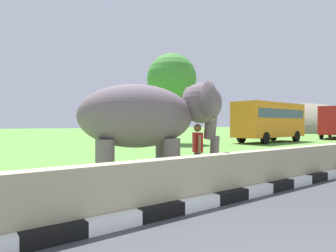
{
  "coord_description": "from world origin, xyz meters",
  "views": [
    {
      "loc": [
        -2.78,
        -0.72,
        1.66
      ],
      "look_at": [
        1.73,
        5.42,
        1.6
      ],
      "focal_mm": 30.92,
      "sensor_mm": 36.0,
      "label": 1
    }
  ],
  "objects": [
    {
      "name": "person_handler",
      "position": [
        2.94,
        5.61,
        0.93
      ],
      "size": [
        0.41,
        0.6,
        1.66
      ],
      "color": "navy",
      "rests_on": "ground_plane"
    },
    {
      "name": "striped_curb",
      "position": [
        -0.35,
        3.39,
        0.12
      ],
      "size": [
        16.2,
        0.2,
        0.24
      ],
      "color": "white",
      "rests_on": "ground_plane"
    },
    {
      "name": "tree_distant",
      "position": [
        11.96,
        18.82,
        5.47
      ],
      "size": [
        4.18,
        4.18,
        7.59
      ],
      "color": "brown",
      "rests_on": "ground_plane"
    },
    {
      "name": "bus_orange",
      "position": [
        19.93,
        14.77,
        2.08
      ],
      "size": [
        8.32,
        3.04,
        3.5
      ],
      "color": "orange",
      "rests_on": "ground_plane"
    },
    {
      "name": "barrier_parapet",
      "position": [
        2.0,
        3.69,
        0.5
      ],
      "size": [
        28.0,
        0.36,
        1.0
      ],
      "primitive_type": "cube",
      "color": "tan",
      "rests_on": "ground_plane"
    },
    {
      "name": "elephant",
      "position": [
        1.47,
        5.89,
        1.83
      ],
      "size": [
        4.06,
        3.09,
        2.83
      ],
      "color": "slate",
      "rests_on": "ground_plane"
    },
    {
      "name": "hill_east",
      "position": [
        55.0,
        30.38,
        0.0
      ],
      "size": [
        27.27,
        21.82,
        11.59
      ],
      "color": "#736B58",
      "rests_on": "ground_plane"
    }
  ]
}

